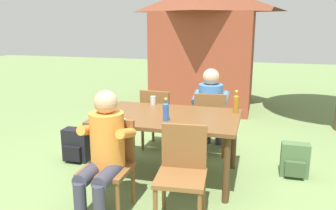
{
  "coord_description": "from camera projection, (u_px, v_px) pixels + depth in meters",
  "views": [
    {
      "loc": [
        0.99,
        -3.66,
        1.79
      ],
      "look_at": [
        0.0,
        0.0,
        0.87
      ],
      "focal_mm": 37.11,
      "sensor_mm": 36.0,
      "label": 1
    }
  ],
  "objects": [
    {
      "name": "bottle_amber",
      "position": [
        236.0,
        103.0,
        4.01
      ],
      "size": [
        0.06,
        0.06,
        0.27
      ],
      "color": "#996019",
      "rests_on": "dining_table"
    },
    {
      "name": "chair_far_left",
      "position": [
        158.0,
        116.0,
        4.85
      ],
      "size": [
        0.48,
        0.48,
        0.87
      ],
      "color": "brown",
      "rests_on": "ground_plane"
    },
    {
      "name": "cup_glass",
      "position": [
        113.0,
        113.0,
        3.86
      ],
      "size": [
        0.07,
        0.07,
        0.09
      ],
      "primitive_type": "cylinder",
      "color": "silver",
      "rests_on": "dining_table"
    },
    {
      "name": "bottle_blue",
      "position": [
        166.0,
        111.0,
        3.7
      ],
      "size": [
        0.06,
        0.06,
        0.25
      ],
      "color": "#2D56A3",
      "rests_on": "dining_table"
    },
    {
      "name": "ground_plane",
      "position": [
        168.0,
        176.0,
        4.11
      ],
      "size": [
        24.0,
        24.0,
        0.0
      ],
      "primitive_type": "plane",
      "color": "#6B844C"
    },
    {
      "name": "brick_kiosk",
      "position": [
        205.0,
        44.0,
        7.17
      ],
      "size": [
        2.24,
        1.97,
        2.51
      ],
      "color": "brown",
      "rests_on": "ground_plane"
    },
    {
      "name": "table_knife",
      "position": [
        125.0,
        120.0,
        3.74
      ],
      "size": [
        0.18,
        0.19,
        0.01
      ],
      "color": "silver",
      "rests_on": "dining_table"
    },
    {
      "name": "backpack_by_near_side",
      "position": [
        76.0,
        146.0,
        4.51
      ],
      "size": [
        0.34,
        0.25,
        0.43
      ],
      "color": "black",
      "rests_on": "ground_plane"
    },
    {
      "name": "dining_table",
      "position": [
        168.0,
        122.0,
        3.95
      ],
      "size": [
        1.59,
        1.03,
        0.75
      ],
      "color": "brown",
      "rests_on": "ground_plane"
    },
    {
      "name": "chair_near_left",
      "position": [
        110.0,
        160.0,
        3.32
      ],
      "size": [
        0.44,
        0.44,
        0.87
      ],
      "color": "brown",
      "rests_on": "ground_plane"
    },
    {
      "name": "chair_near_right",
      "position": [
        182.0,
        169.0,
        3.14
      ],
      "size": [
        0.47,
        0.47,
        0.87
      ],
      "color": "brown",
      "rests_on": "ground_plane"
    },
    {
      "name": "backpack_by_far_side",
      "position": [
        295.0,
        161.0,
        4.06
      ],
      "size": [
        0.32,
        0.21,
        0.41
      ],
      "color": "#47663D",
      "rests_on": "ground_plane"
    },
    {
      "name": "chair_far_right",
      "position": [
        210.0,
        120.0,
        4.66
      ],
      "size": [
        0.48,
        0.48,
        0.87
      ],
      "color": "brown",
      "rests_on": "ground_plane"
    },
    {
      "name": "person_in_plaid_shirt",
      "position": [
        104.0,
        148.0,
        3.17
      ],
      "size": [
        0.47,
        0.62,
        1.18
      ],
      "color": "orange",
      "rests_on": "ground_plane"
    },
    {
      "name": "bottle_clear",
      "position": [
        109.0,
        109.0,
        3.72
      ],
      "size": [
        0.06,
        0.06,
        0.28
      ],
      "color": "white",
      "rests_on": "dining_table"
    },
    {
      "name": "person_in_white_shirt",
      "position": [
        211.0,
        106.0,
        4.72
      ],
      "size": [
        0.47,
        0.62,
        1.18
      ],
      "color": "#3D70B2",
      "rests_on": "ground_plane"
    },
    {
      "name": "cup_steel",
      "position": [
        153.0,
        100.0,
        4.42
      ],
      "size": [
        0.07,
        0.07,
        0.11
      ],
      "primitive_type": "cylinder",
      "color": "#B2B7BC",
      "rests_on": "dining_table"
    }
  ]
}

